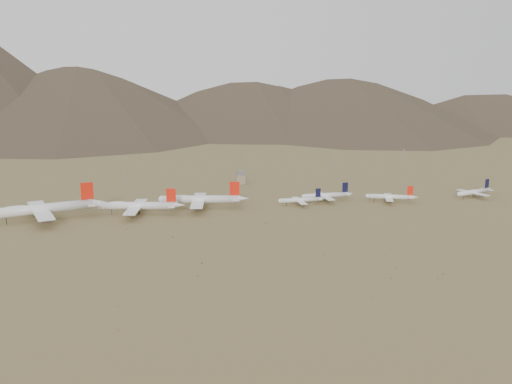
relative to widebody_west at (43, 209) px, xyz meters
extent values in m
plane|color=#947F4C|center=(127.66, -19.90, -8.22)|extent=(3000.00, 3000.00, 0.00)
cylinder|color=white|center=(-0.33, -0.09, -0.09)|extent=(66.29, 24.39, 6.91)
cone|color=white|center=(35.76, 9.84, 0.43)|extent=(13.25, 9.19, 6.22)
cube|color=white|center=(-1.62, -0.45, -1.12)|extent=(26.57, 61.92, 0.86)
cube|color=white|center=(30.61, 8.42, 0.60)|extent=(11.98, 24.05, 0.41)
cube|color=red|center=(29.32, 8.07, 9.49)|extent=(8.54, 2.90, 12.26)
cylinder|color=black|center=(-22.89, -6.30, -5.88)|extent=(0.45, 0.45, 4.68)
cylinder|color=black|center=(0.50, 1.93, -5.88)|extent=(0.56, 0.56, 4.68)
cylinder|color=black|center=(1.42, -1.40, -5.88)|extent=(0.56, 0.56, 4.68)
ellipsoid|color=white|center=(-17.09, -4.70, 1.81)|extent=(22.00, 10.67, 4.14)
cylinder|color=slate|center=(-4.87, 11.37, -2.83)|extent=(7.27, 4.77, 3.11)
cylinder|color=slate|center=(1.63, -12.26, -2.83)|extent=(7.27, 4.77, 3.11)
cylinder|color=slate|center=(-7.79, 22.01, -2.83)|extent=(7.27, 4.77, 3.11)
cylinder|color=slate|center=(4.56, -22.90, -2.83)|extent=(7.27, 4.77, 3.11)
cylinder|color=white|center=(63.78, 2.64, -1.76)|extent=(53.11, 16.08, 5.49)
sphere|color=white|center=(37.77, 7.99, -1.76)|extent=(5.38, 5.38, 5.38)
cone|color=white|center=(92.90, -3.36, -1.35)|extent=(10.36, 6.76, 4.94)
cube|color=white|center=(62.74, 2.85, -2.58)|extent=(18.13, 49.38, 0.69)
cube|color=white|center=(88.74, -2.50, -1.21)|extent=(8.41, 19.08, 0.33)
cube|color=red|center=(87.70, -2.29, 5.85)|extent=(6.86, 1.88, 9.73)
cylinder|color=black|center=(45.58, 6.38, -6.36)|extent=(0.35, 0.35, 3.72)
cylinder|color=black|center=(65.09, 3.77, -6.36)|extent=(0.44, 0.44, 3.72)
cylinder|color=black|center=(64.54, 1.08, -6.36)|extent=(0.44, 0.44, 3.72)
ellipsoid|color=white|center=(50.26, 5.42, -0.25)|extent=(17.47, 7.46, 3.29)
cylinder|color=slate|center=(64.70, 12.39, -3.94)|extent=(5.70, 3.49, 2.47)
cylinder|color=slate|center=(60.77, -6.68, -3.94)|extent=(5.70, 3.49, 2.47)
cylinder|color=slate|center=(66.47, 20.97, -3.94)|extent=(5.70, 3.49, 2.47)
cylinder|color=slate|center=(59.01, -15.26, -3.94)|extent=(5.70, 3.49, 2.47)
cylinder|color=white|center=(110.07, 12.16, -1.34)|extent=(56.67, 15.94, 5.84)
sphere|color=white|center=(82.26, 17.26, -1.34)|extent=(5.73, 5.73, 5.73)
cone|color=white|center=(141.22, 6.45, -0.90)|extent=(10.96, 7.01, 5.26)
cube|color=white|center=(108.96, 12.36, -2.22)|extent=(18.24, 52.62, 0.73)
cube|color=white|center=(136.77, 7.27, -0.76)|extent=(8.56, 20.29, 0.35)
cube|color=red|center=(135.66, 7.47, 6.76)|extent=(7.33, 1.84, 10.37)
cylinder|color=black|center=(90.60, 15.73, -6.24)|extent=(0.38, 0.38, 3.96)
cylinder|color=black|center=(111.45, 13.39, -6.24)|extent=(0.47, 0.47, 3.96)
cylinder|color=black|center=(110.92, 10.52, -6.24)|extent=(0.47, 0.47, 3.96)
ellipsoid|color=white|center=(95.61, 14.81, 0.27)|extent=(18.59, 7.57, 3.51)
cylinder|color=slate|center=(110.83, 22.56, -3.66)|extent=(6.04, 3.61, 2.63)
cylinder|color=slate|center=(107.09, 2.17, -3.66)|extent=(6.04, 3.61, 2.63)
cylinder|color=slate|center=(112.51, 31.74, -3.66)|extent=(6.04, 3.61, 2.63)
cylinder|color=slate|center=(105.41, -7.01, -3.66)|extent=(6.04, 3.61, 2.63)
cylinder|color=white|center=(186.60, 6.16, -4.19)|extent=(31.33, 3.44, 3.40)
sphere|color=white|center=(170.94, 6.18, -4.19)|extent=(3.33, 3.33, 3.33)
cone|color=white|center=(204.14, 6.14, -3.94)|extent=(5.64, 3.07, 3.06)
cube|color=white|center=(185.97, 6.16, -4.70)|extent=(5.05, 26.85, 0.43)
cube|color=white|center=(201.63, 6.14, -3.85)|extent=(2.83, 10.21, 0.20)
cube|color=black|center=(201.01, 6.14, 0.86)|extent=(4.07, 0.31, 6.71)
cylinder|color=black|center=(175.64, 6.18, -7.06)|extent=(0.36, 0.36, 2.33)
cylinder|color=black|center=(187.23, 7.01, -7.06)|extent=(0.45, 0.45, 2.33)
cylinder|color=black|center=(187.23, 5.31, -7.06)|extent=(0.45, 0.45, 2.33)
cylinder|color=slate|center=(185.98, 13.68, -5.55)|extent=(3.13, 1.53, 1.53)
cylinder|color=slate|center=(185.96, -1.36, -5.55)|extent=(3.13, 1.53, 1.53)
cylinder|color=white|center=(210.24, 15.07, -3.60)|extent=(36.03, 5.07, 3.90)
sphere|color=white|center=(192.29, 14.49, -3.60)|extent=(3.82, 3.82, 3.82)
cone|color=white|center=(230.35, 15.73, -3.31)|extent=(6.58, 3.72, 3.51)
cube|color=white|center=(209.52, 15.05, -4.19)|extent=(6.75, 30.96, 0.49)
cube|color=white|center=(227.47, 15.63, -3.21)|extent=(3.61, 11.80, 0.23)
cube|color=black|center=(226.76, 15.61, 2.20)|extent=(4.68, 0.50, 7.70)
cylinder|color=black|center=(197.67, 14.66, -6.89)|extent=(0.41, 0.41, 2.67)
cylinder|color=black|center=(210.93, 16.07, -6.89)|extent=(0.51, 0.51, 2.67)
cylinder|color=black|center=(210.99, 14.12, -6.89)|extent=(0.51, 0.51, 2.67)
cylinder|color=slate|center=(209.24, 23.67, -5.15)|extent=(3.65, 1.87, 1.76)
cylinder|color=slate|center=(209.80, 6.43, -5.15)|extent=(3.65, 1.87, 1.76)
cylinder|color=white|center=(258.31, 0.83, -3.88)|extent=(32.77, 15.76, 3.67)
sphere|color=white|center=(242.59, 7.01, -3.88)|extent=(3.59, 3.59, 3.59)
cone|color=white|center=(275.91, -6.08, -3.60)|extent=(6.86, 5.29, 3.30)
cube|color=white|center=(257.68, 1.08, -4.43)|extent=(15.61, 28.92, 0.46)
cube|color=white|center=(273.39, -5.09, -3.51)|extent=(6.85, 11.35, 0.22)
cube|color=red|center=(272.77, -4.85, 1.57)|extent=(4.21, 1.91, 7.24)
cylinder|color=black|center=(247.30, 5.16, -6.97)|extent=(0.39, 0.39, 2.51)
cylinder|color=black|center=(259.27, 1.44, -6.97)|extent=(0.48, 0.48, 2.51)
cylinder|color=black|center=(258.60, -0.27, -6.97)|extent=(0.48, 0.48, 2.51)
cylinder|color=slate|center=(260.64, 8.63, -5.34)|extent=(3.75, 2.77, 1.65)
cylinder|color=slate|center=(254.71, -6.46, -5.34)|extent=(3.75, 2.77, 1.65)
cylinder|color=white|center=(333.53, 2.95, -3.80)|extent=(33.85, 14.14, 3.73)
sphere|color=white|center=(317.18, -2.35, -3.80)|extent=(3.66, 3.66, 3.66)
cone|color=white|center=(351.84, 8.88, -3.52)|extent=(6.92, 5.10, 3.36)
cube|color=white|center=(332.87, 2.74, -4.36)|extent=(14.31, 29.73, 0.47)
cube|color=white|center=(349.23, 8.03, -3.43)|extent=(6.39, 11.61, 0.22)
cube|color=black|center=(348.57, 7.82, 1.75)|extent=(4.36, 1.70, 7.37)
cylinder|color=black|center=(322.08, -0.76, -6.94)|extent=(0.39, 0.39, 2.55)
cylinder|color=black|center=(333.89, 4.05, -6.94)|extent=(0.49, 0.49, 2.55)
cylinder|color=black|center=(334.47, 2.27, -6.94)|extent=(0.49, 0.49, 2.55)
cylinder|color=slate|center=(330.33, 10.59, -5.28)|extent=(3.79, 2.66, 1.68)
cylinder|color=slate|center=(335.42, -5.11, -5.28)|extent=(3.79, 2.66, 1.68)
cube|color=gray|center=(157.66, 100.10, -4.22)|extent=(8.00, 8.00, 8.00)
cube|color=slate|center=(157.66, 100.10, 1.78)|extent=(6.00, 6.00, 4.00)
cylinder|color=gray|center=(55.93, 113.51, 4.28)|extent=(0.50, 0.50, 25.00)
cube|color=gray|center=(55.93, 113.51, 17.08)|extent=(2.00, 0.60, 0.80)
cylinder|color=gray|center=(165.33, 95.23, 4.28)|extent=(0.50, 0.50, 25.00)
cube|color=gray|center=(165.33, 95.23, 17.08)|extent=(2.00, 0.60, 0.80)
cylinder|color=gray|center=(254.55, 115.21, 4.28)|extent=(0.50, 0.50, 25.00)
cube|color=gray|center=(254.55, 115.21, 17.08)|extent=(2.00, 0.60, 0.80)
cylinder|color=gray|center=(325.10, 112.34, 4.28)|extent=(0.50, 0.50, 25.00)
cube|color=gray|center=(325.10, 112.34, 17.08)|extent=(2.00, 0.60, 0.80)
ellipsoid|color=olive|center=(184.76, -157.20, -7.96)|extent=(0.79, 0.79, 0.52)
ellipsoid|color=olive|center=(193.83, -143.32, -7.97)|extent=(0.81, 0.81, 0.51)
ellipsoid|color=olive|center=(164.93, -114.21, -7.94)|extent=(0.95, 0.95, 0.56)
ellipsoid|color=olive|center=(53.02, -164.13, -8.03)|extent=(0.55, 0.55, 0.38)
ellipsoid|color=olive|center=(56.77, -35.55, -7.87)|extent=(0.91, 0.91, 0.70)
ellipsoid|color=olive|center=(213.50, -156.88, -7.92)|extent=(0.83, 0.83, 0.61)
ellipsoid|color=olive|center=(148.63, -40.66, -7.77)|extent=(1.03, 1.03, 0.91)
ellipsoid|color=olive|center=(84.20, -61.66, -7.89)|extent=(0.89, 0.89, 0.67)
ellipsoid|color=olive|center=(220.96, -182.11, -8.03)|extent=(0.52, 0.52, 0.39)
ellipsoid|color=olive|center=(165.38, -178.29, -7.96)|extent=(0.61, 0.61, 0.51)
ellipsoid|color=olive|center=(95.83, -114.81, -7.76)|extent=(1.07, 1.07, 0.92)
ellipsoid|color=olive|center=(207.62, -162.11, -7.92)|extent=(0.67, 0.67, 0.60)
ellipsoid|color=olive|center=(91.44, -133.33, -7.90)|extent=(0.78, 0.78, 0.64)
ellipsoid|color=olive|center=(198.93, -121.06, -7.99)|extent=(0.83, 0.83, 0.46)
ellipsoid|color=olive|center=(134.94, -45.51, -7.95)|extent=(0.61, 0.61, 0.54)
ellipsoid|color=olive|center=(53.38, -187.96, -8.00)|extent=(0.66, 0.66, 0.43)
ellipsoid|color=olive|center=(135.90, -127.56, -8.06)|extent=(0.63, 0.63, 0.33)
camera|label=1|loc=(62.36, -404.37, 92.02)|focal=40.00mm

